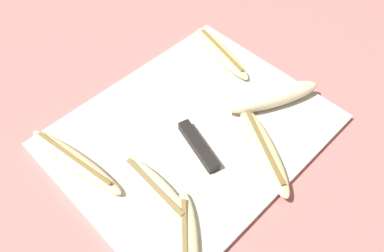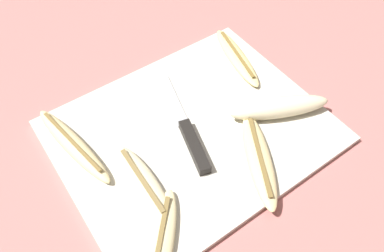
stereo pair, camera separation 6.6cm
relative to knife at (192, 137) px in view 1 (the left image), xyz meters
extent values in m
plane|color=#B76B66|center=(0.02, 0.02, -0.02)|extent=(4.00, 4.00, 0.00)
cube|color=beige|center=(0.02, 0.02, -0.01)|extent=(0.47, 0.37, 0.01)
cube|color=black|center=(-0.01, -0.02, 0.00)|extent=(0.05, 0.11, 0.02)
cube|color=#B7BABF|center=(0.03, 0.09, -0.01)|extent=(0.05, 0.13, 0.00)
ellipsoid|color=beige|center=(-0.11, -0.03, 0.00)|extent=(0.05, 0.17, 0.02)
cube|color=olive|center=(-0.11, -0.03, 0.01)|extent=(0.01, 0.13, 0.00)
ellipsoid|color=#EDD689|center=(0.20, 0.11, 0.00)|extent=(0.08, 0.19, 0.02)
cube|color=olive|center=(0.20, 0.11, 0.01)|extent=(0.04, 0.14, 0.00)
ellipsoid|color=beige|center=(0.17, -0.05, 0.01)|extent=(0.18, 0.12, 0.04)
ellipsoid|color=beige|center=(-0.17, 0.10, 0.00)|extent=(0.07, 0.21, 0.02)
cube|color=olive|center=(-0.17, 0.10, 0.01)|extent=(0.03, 0.16, 0.00)
ellipsoid|color=beige|center=(0.07, -0.10, 0.00)|extent=(0.13, 0.19, 0.02)
cube|color=brown|center=(0.07, -0.10, 0.01)|extent=(0.08, 0.14, 0.00)
ellipsoid|color=beige|center=(-0.14, -0.13, 0.00)|extent=(0.15, 0.16, 0.02)
cube|color=olive|center=(-0.14, -0.13, 0.01)|extent=(0.10, 0.11, 0.00)
camera|label=1|loc=(-0.27, -0.27, 0.53)|focal=35.00mm
camera|label=2|loc=(-0.22, -0.31, 0.53)|focal=35.00mm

